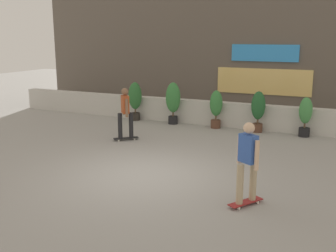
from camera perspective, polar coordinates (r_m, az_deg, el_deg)
ground_plane at (r=9.88m, az=-3.62°, el=-6.86°), size 48.00×48.00×0.00m
planter_wall at (r=15.14m, az=7.05°, el=1.77°), size 18.00×0.40×0.90m
building_backdrop at (r=18.73m, az=11.06°, el=12.34°), size 20.00×2.08×6.50m
potted_plant_0 at (r=15.93m, az=-4.71°, el=3.97°), size 0.52×0.52×1.52m
potted_plant_1 at (r=15.20m, az=0.73°, el=3.76°), size 0.56×0.56×1.59m
potted_plant_2 at (r=14.64m, az=6.87°, el=2.74°), size 0.46×0.46×1.38m
potted_plant_3 at (r=14.25m, az=12.73°, el=2.41°), size 0.48×0.48×1.44m
potted_plant_4 at (r=14.05m, az=18.99°, el=1.54°), size 0.43×0.43×1.33m
skater_by_wall_right at (r=7.98m, az=11.27°, el=-4.79°), size 0.59×0.78×1.70m
skater_foreground at (r=12.86m, az=-6.11°, el=2.06°), size 0.73×0.69×1.70m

